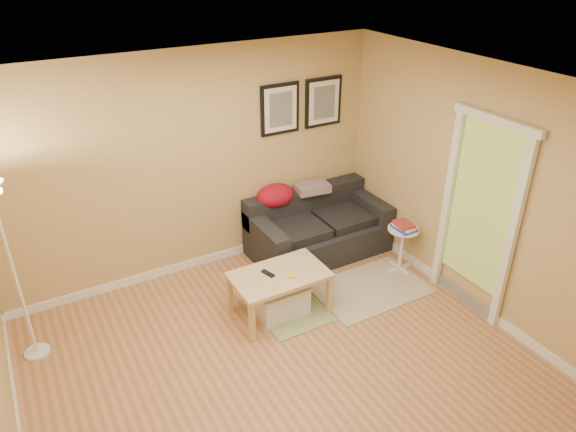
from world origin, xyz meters
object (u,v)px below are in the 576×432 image
(sofa, at_px, (319,226))
(book_stack, at_px, (404,226))
(coffee_table, at_px, (280,293))
(storage_bin, at_px, (280,300))
(side_table, at_px, (401,249))
(floor_lamp, at_px, (16,280))

(sofa, distance_m, book_stack, 1.08)
(sofa, xyz_separation_m, coffee_table, (-1.02, -0.84, -0.13))
(coffee_table, xyz_separation_m, storage_bin, (0.00, -0.01, -0.08))
(coffee_table, distance_m, book_stack, 1.69)
(sofa, xyz_separation_m, storage_bin, (-1.02, -0.85, -0.21))
(storage_bin, bearing_deg, side_table, 0.70)
(book_stack, bearing_deg, coffee_table, 163.56)
(side_table, bearing_deg, floor_lamp, 171.59)
(storage_bin, bearing_deg, coffee_table, 93.45)
(side_table, height_order, floor_lamp, floor_lamp)
(sofa, relative_size, coffee_table, 1.71)
(side_table, bearing_deg, book_stack, -115.90)
(sofa, bearing_deg, book_stack, -53.03)
(storage_bin, distance_m, book_stack, 1.71)
(storage_bin, height_order, book_stack, book_stack)
(sofa, height_order, floor_lamp, floor_lamp)
(sofa, height_order, coffee_table, sofa)
(sofa, height_order, side_table, sofa)
(book_stack, bearing_deg, storage_bin, 163.97)
(coffee_table, bearing_deg, sofa, 50.81)
(book_stack, xyz_separation_m, floor_lamp, (-4.01, 0.61, 0.26))
(storage_bin, bearing_deg, book_stack, 0.24)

